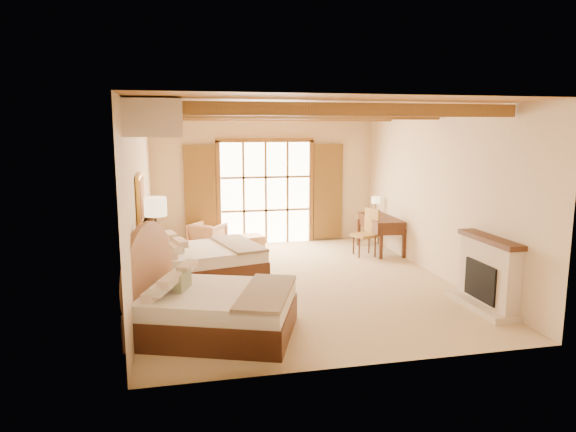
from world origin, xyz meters
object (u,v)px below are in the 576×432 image
object	(u,v)px
nightstand	(159,289)
desk	(380,233)
bed_far	(195,259)
armchair	(208,237)
bed_near	(205,306)

from	to	relation	value
nightstand	desk	size ratio (longest dim) A/B	0.35
nightstand	desk	xyz separation A→B (m)	(4.93, 2.70, 0.17)
bed_far	armchair	world-z (taller)	bed_far
bed_near	desk	size ratio (longest dim) A/B	1.66
bed_far	nightstand	distance (m)	1.40
bed_near	nightstand	size ratio (longest dim) A/B	4.79
nightstand	desk	world-z (taller)	desk
bed_near	nightstand	bearing A→B (deg)	135.47
bed_far	armchair	distance (m)	2.42
bed_near	armchair	world-z (taller)	bed_near
bed_near	nightstand	distance (m)	1.57
armchair	desk	bearing A→B (deg)	-158.46
bed_far	armchair	xyz separation A→B (m)	(0.37, 2.39, -0.08)
nightstand	desk	bearing A→B (deg)	15.83
bed_near	desk	bearing A→B (deg)	64.25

